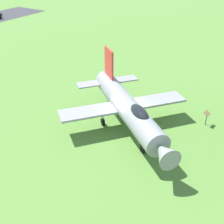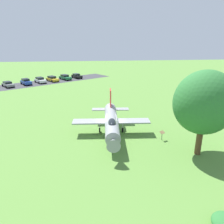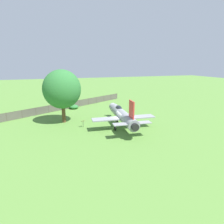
# 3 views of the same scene
# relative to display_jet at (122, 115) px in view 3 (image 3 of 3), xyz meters

# --- Properties ---
(ground_plane) EXTENTS (200.00, 200.00, 0.00)m
(ground_plane) POSITION_rel_display_jet_xyz_m (0.03, 0.36, -1.95)
(ground_plane) COLOR #568438
(display_jet) EXTENTS (9.82, 12.35, 5.03)m
(display_jet) POSITION_rel_display_jet_xyz_m (0.00, 0.00, 0.00)
(display_jet) COLOR gray
(display_jet) RESTS_ON ground_plane
(shade_tree) EXTENTS (6.18, 5.35, 8.85)m
(shade_tree) POSITION_rel_display_jet_xyz_m (8.54, -5.26, 3.68)
(shade_tree) COLOR brown
(shade_tree) RESTS_ON ground_plane
(perimeter_fence) EXTENTS (29.99, 16.25, 1.53)m
(perimeter_fence) POSITION_rel_display_jet_xyz_m (7.59, -14.51, -1.13)
(perimeter_fence) COLOR #4C4238
(perimeter_fence) RESTS_ON ground_plane
(shrub_near_fence) EXTENTS (1.97, 2.08, 0.88)m
(shrub_near_fence) POSITION_rel_display_jet_xyz_m (5.71, -14.49, -1.51)
(shrub_near_fence) COLOR #2D7033
(shrub_near_fence) RESTS_ON ground_plane
(info_plaque) EXTENTS (0.72, 0.63, 1.14)m
(info_plaque) POSITION_rel_display_jet_xyz_m (5.89, -1.67, -1.09)
(info_plaque) COLOR #333333
(info_plaque) RESTS_ON ground_plane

